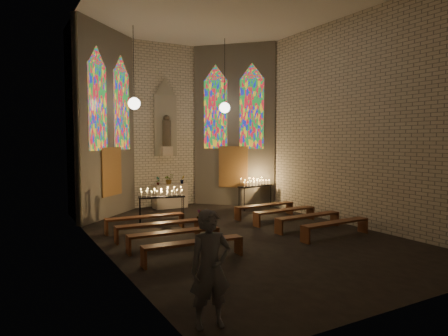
{
  "coord_description": "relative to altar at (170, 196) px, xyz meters",
  "views": [
    {
      "loc": [
        -6.25,
        -10.3,
        2.87
      ],
      "look_at": [
        0.25,
        1.22,
        1.94
      ],
      "focal_mm": 32.0,
      "sensor_mm": 36.0,
      "label": 1
    }
  ],
  "objects": [
    {
      "name": "pew_left_2",
      "position": [
        -2.3,
        -6.08,
        -0.11
      ],
      "size": [
        2.5,
        0.46,
        0.48
      ],
      "rotation": [
        0.0,
        0.0,
        -0.05
      ],
      "color": "#542B18",
      "rests_on": "ground"
    },
    {
      "name": "pew_left_3",
      "position": [
        -2.3,
        -7.28,
        -0.11
      ],
      "size": [
        2.5,
        0.46,
        0.48
      ],
      "rotation": [
        0.0,
        0.0,
        -0.05
      ],
      "color": "#542B18",
      "rests_on": "ground"
    },
    {
      "name": "altar",
      "position": [
        0.0,
        0.0,
        0.0
      ],
      "size": [
        1.4,
        0.6,
        1.0
      ],
      "primitive_type": "cube",
      "color": "beige",
      "rests_on": "ground"
    },
    {
      "name": "votive_stand_right",
      "position": [
        3.0,
        -2.0,
        0.55
      ],
      "size": [
        1.71,
        0.72,
        1.23
      ],
      "rotation": [
        0.0,
        0.0,
        0.2
      ],
      "color": "black",
      "rests_on": "ground"
    },
    {
      "name": "votive_stand_left",
      "position": [
        -1.42,
        -2.8,
        0.5
      ],
      "size": [
        1.62,
        0.71,
        1.16
      ],
      "rotation": [
        0.0,
        0.0,
        -0.22
      ],
      "color": "black",
      "rests_on": "ground"
    },
    {
      "name": "pew_right_1",
      "position": [
        2.3,
        -4.88,
        -0.11
      ],
      "size": [
        2.5,
        0.46,
        0.48
      ],
      "rotation": [
        0.0,
        0.0,
        0.05
      ],
      "color": "#542B18",
      "rests_on": "ground"
    },
    {
      "name": "pew_right_0",
      "position": [
        2.3,
        -3.68,
        -0.11
      ],
      "size": [
        2.5,
        0.46,
        0.48
      ],
      "rotation": [
        0.0,
        0.0,
        0.05
      ],
      "color": "#542B18",
      "rests_on": "ground"
    },
    {
      "name": "flower_vase_center",
      "position": [
        -0.03,
        0.07,
        0.72
      ],
      "size": [
        0.46,
        0.42,
        0.44
      ],
      "primitive_type": "imported",
      "rotation": [
        0.0,
        0.0,
        0.22
      ],
      "color": "#4C723F",
      "rests_on": "altar"
    },
    {
      "name": "visitor",
      "position": [
        -3.5,
        -10.45,
        0.41
      ],
      "size": [
        0.72,
        0.53,
        1.81
      ],
      "primitive_type": "imported",
      "rotation": [
        0.0,
        0.0,
        -0.16
      ],
      "color": "#53555F",
      "rests_on": "ground"
    },
    {
      "name": "flower_vase_right",
      "position": [
        0.55,
        -0.04,
        0.68
      ],
      "size": [
        0.22,
        0.19,
        0.35
      ],
      "primitive_type": "imported",
      "rotation": [
        0.0,
        0.0,
        0.18
      ],
      "color": "#4C723F",
      "rests_on": "altar"
    },
    {
      "name": "pew_left_1",
      "position": [
        -2.3,
        -4.88,
        -0.11
      ],
      "size": [
        2.5,
        0.46,
        0.48
      ],
      "rotation": [
        0.0,
        0.0,
        -0.05
      ],
      "color": "#542B18",
      "rests_on": "ground"
    },
    {
      "name": "flower_vase_left",
      "position": [
        -0.55,
        -0.03,
        0.68
      ],
      "size": [
        0.22,
        0.17,
        0.36
      ],
      "primitive_type": "imported",
      "rotation": [
        0.0,
        0.0,
        0.24
      ],
      "color": "#4C723F",
      "rests_on": "altar"
    },
    {
      "name": "pew_right_2",
      "position": [
        2.3,
        -6.08,
        -0.11
      ],
      "size": [
        2.5,
        0.46,
        0.48
      ],
      "rotation": [
        0.0,
        0.0,
        0.05
      ],
      "color": "#542B18",
      "rests_on": "ground"
    },
    {
      "name": "room",
      "position": [
        -0.0,
        -2.08,
        3.22
      ],
      "size": [
        8.22,
        12.43,
        7.0
      ],
      "color": "beige",
      "rests_on": "ground"
    },
    {
      "name": "pew_left_0",
      "position": [
        -2.3,
        -3.68,
        -0.11
      ],
      "size": [
        2.5,
        0.46,
        0.48
      ],
      "rotation": [
        0.0,
        0.0,
        -0.05
      ],
      "color": "#542B18",
      "rests_on": "ground"
    },
    {
      "name": "floor",
      "position": [
        0.0,
        -5.45,
        -0.5
      ],
      "size": [
        12.0,
        12.0,
        0.0
      ],
      "primitive_type": "plane",
      "color": "black",
      "rests_on": "ground"
    },
    {
      "name": "aisle_flower_pot",
      "position": [
        -0.13,
        -3.16,
        -0.3
      ],
      "size": [
        0.3,
        0.3,
        0.41
      ],
      "primitive_type": "imported",
      "rotation": [
        0.0,
        0.0,
        0.4
      ],
      "color": "#4C723F",
      "rests_on": "ground"
    },
    {
      "name": "pew_right_3",
      "position": [
        2.3,
        -7.28,
        -0.11
      ],
      "size": [
        2.5,
        0.46,
        0.48
      ],
      "rotation": [
        0.0,
        0.0,
        0.05
      ],
      "color": "#542B18",
      "rests_on": "ground"
    }
  ]
}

